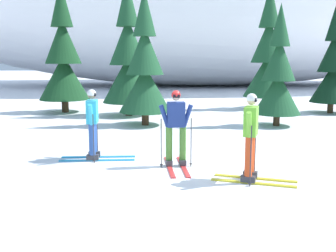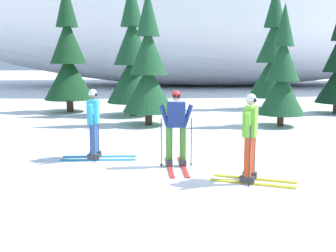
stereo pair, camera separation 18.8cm
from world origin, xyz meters
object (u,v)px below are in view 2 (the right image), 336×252
(skier_lime_jacket, at_px, (250,136))
(pine_tree_center, at_px, (148,69))
(pine_tree_center_left, at_px, (132,59))
(pine_tree_right, at_px, (273,57))
(pine_tree_center_right, at_px, (282,76))
(skier_cyan_jacket, at_px, (94,123))
(skier_navy_jacket, at_px, (176,128))
(pine_tree_left, at_px, (68,58))

(skier_lime_jacket, relative_size, pine_tree_center, 0.37)
(pine_tree_center_left, height_order, pine_tree_center, pine_tree_center_left)
(pine_tree_center, bearing_deg, pine_tree_right, 38.98)
(pine_tree_center_right, bearing_deg, skier_cyan_jacket, -140.89)
(skier_navy_jacket, height_order, pine_tree_center_right, pine_tree_center_right)
(skier_lime_jacket, height_order, pine_tree_center, pine_tree_center)
(skier_lime_jacket, relative_size, pine_tree_center_right, 0.41)
(pine_tree_center_left, bearing_deg, skier_cyan_jacket, -92.94)
(pine_tree_center_right, distance_m, pine_tree_right, 4.89)
(skier_lime_jacket, relative_size, pine_tree_center_left, 0.32)
(skier_lime_jacket, relative_size, pine_tree_left, 0.31)
(skier_cyan_jacket, height_order, pine_tree_left, pine_tree_left)
(pine_tree_left, relative_size, pine_tree_center_left, 1.02)
(skier_navy_jacket, distance_m, pine_tree_right, 11.33)
(skier_cyan_jacket, relative_size, pine_tree_center, 0.38)
(skier_lime_jacket, bearing_deg, pine_tree_center_left, 107.77)
(skier_lime_jacket, relative_size, pine_tree_right, 0.31)
(pine_tree_left, relative_size, pine_tree_center_right, 1.32)
(skier_navy_jacket, distance_m, pine_tree_center_left, 8.42)
(pine_tree_center_left, xyz_separation_m, pine_tree_center, (0.74, -2.45, -0.31))
(pine_tree_center_right, bearing_deg, pine_tree_right, 79.49)
(pine_tree_right, bearing_deg, skier_lime_jacket, -106.25)
(skier_lime_jacket, height_order, skier_navy_jacket, skier_lime_jacket)
(skier_lime_jacket, height_order, pine_tree_center_left, pine_tree_center_left)
(skier_cyan_jacket, bearing_deg, pine_tree_left, 106.20)
(pine_tree_center_left, bearing_deg, pine_tree_right, 17.97)
(skier_cyan_jacket, bearing_deg, pine_tree_center, 77.31)
(pine_tree_center_left, bearing_deg, skier_navy_jacket, -79.11)
(skier_navy_jacket, bearing_deg, skier_cyan_jacket, 160.01)
(pine_tree_left, bearing_deg, pine_tree_center, -44.72)
(pine_tree_center_right, bearing_deg, pine_tree_center, 176.58)
(skier_cyan_jacket, xyz_separation_m, pine_tree_center_left, (0.38, 7.44, 1.43))
(skier_navy_jacket, relative_size, pine_tree_right, 0.31)
(pine_tree_center_right, height_order, pine_tree_right, pine_tree_right)
(skier_cyan_jacket, xyz_separation_m, skier_lime_jacket, (3.37, -1.87, 0.04))
(pine_tree_center_left, relative_size, pine_tree_right, 0.97)
(pine_tree_center, height_order, pine_tree_right, pine_tree_right)
(skier_navy_jacket, distance_m, pine_tree_center, 5.86)
(skier_cyan_jacket, height_order, pine_tree_center_right, pine_tree_center_right)
(skier_lime_jacket, xyz_separation_m, skier_navy_jacket, (-1.42, 1.17, -0.04))
(skier_navy_jacket, bearing_deg, pine_tree_center_left, 100.89)
(skier_lime_jacket, bearing_deg, pine_tree_center, 108.11)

